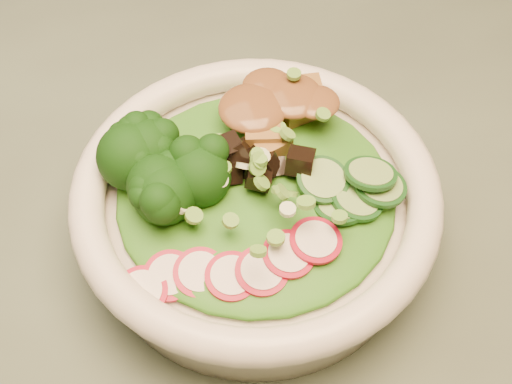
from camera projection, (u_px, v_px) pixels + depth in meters
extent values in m
cylinder|color=black|center=(489.00, 160.00, 1.07)|extent=(0.06, 0.06, 0.72)
cube|color=#526352|center=(95.00, 326.00, 0.49)|extent=(1.20, 0.80, 0.03)
cylinder|color=white|center=(256.00, 218.00, 0.50)|extent=(0.22, 0.22, 0.05)
torus|color=white|center=(256.00, 192.00, 0.48)|extent=(0.25, 0.25, 0.02)
ellipsoid|color=#2A6615|center=(256.00, 191.00, 0.48)|extent=(0.19, 0.19, 0.02)
ellipsoid|color=brown|center=(271.00, 105.00, 0.49)|extent=(0.06, 0.05, 0.01)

